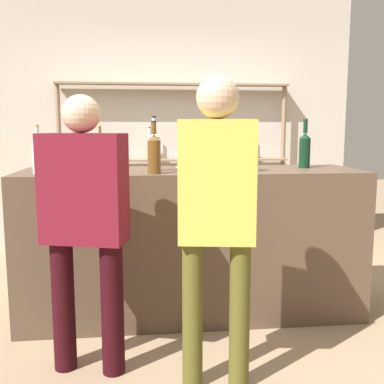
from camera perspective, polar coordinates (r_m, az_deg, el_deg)
ground_plane at (r=3.48m, az=0.00°, el=-14.94°), size 16.00×16.00×0.00m
bar_counter at (r=3.30m, az=0.00°, el=-6.41°), size 2.42×0.70×1.07m
back_wall at (r=5.14m, az=-2.42°, el=8.57°), size 4.02×0.12×2.80m
back_shelf at (r=4.96m, az=-2.25°, el=6.68°), size 2.51×0.18×1.84m
counter_bottle_0 at (r=3.10m, az=-18.97°, el=4.51°), size 0.07×0.07×0.32m
counter_bottle_1 at (r=3.47m, az=14.11°, el=5.29°), size 0.08×0.08×0.37m
counter_bottle_2 at (r=3.15m, az=-4.82°, el=5.36°), size 0.08×0.08×0.38m
counter_bottle_3 at (r=2.94m, az=-4.85°, el=4.97°), size 0.09×0.09×0.34m
wine_glass at (r=3.42m, az=-1.57°, el=4.97°), size 0.08×0.08×0.15m
cork_jar at (r=3.13m, az=7.21°, el=4.05°), size 0.11×0.11×0.16m
customer_center at (r=2.27m, az=3.17°, el=-1.97°), size 0.41×0.23×1.62m
customer_left at (r=2.50m, az=-13.49°, el=-2.95°), size 0.49×0.31×1.54m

